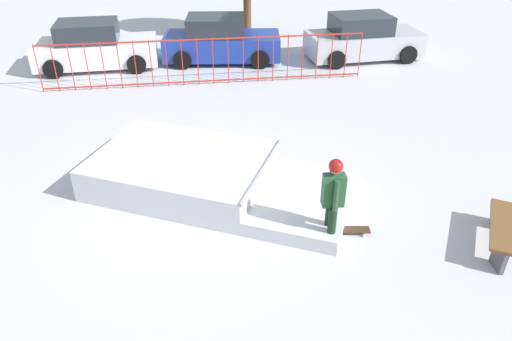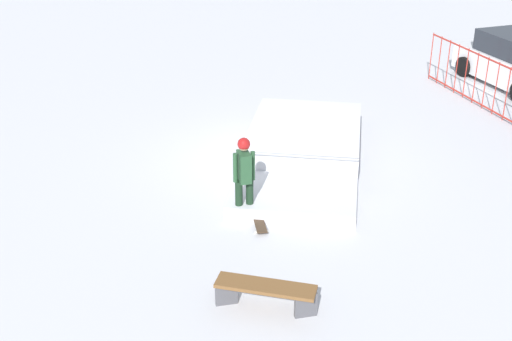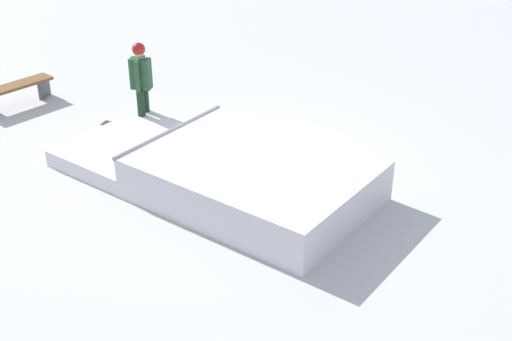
{
  "view_description": "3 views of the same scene",
  "coord_description": "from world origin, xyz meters",
  "px_view_note": "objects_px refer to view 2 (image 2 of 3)",
  "views": [
    {
      "loc": [
        0.69,
        -8.1,
        5.68
      ],
      "look_at": [
        1.18,
        -0.23,
        0.9
      ],
      "focal_mm": 33.76,
      "sensor_mm": 36.0,
      "label": 1
    },
    {
      "loc": [
        13.91,
        -3.75,
        6.64
      ],
      "look_at": [
        2.41,
        -1.08,
        1.0
      ],
      "focal_mm": 46.95,
      "sensor_mm": 36.0,
      "label": 2
    },
    {
      "loc": [
        -2.85,
        10.0,
        5.69
      ],
      "look_at": [
        -0.43,
        0.92,
        0.6
      ],
      "focal_mm": 48.04,
      "sensor_mm": 36.0,
      "label": 3
    }
  ],
  "objects_px": {
    "skate_ramp": "(303,148)",
    "skater": "(244,172)",
    "park_bench": "(266,291)",
    "skateboard": "(259,223)"
  },
  "relations": [
    {
      "from": "skate_ramp",
      "to": "skater",
      "type": "relative_size",
      "value": 3.47
    },
    {
      "from": "park_bench",
      "to": "skate_ramp",
      "type": "bearing_deg",
      "value": 157.39
    },
    {
      "from": "skate_ramp",
      "to": "skater",
      "type": "distance_m",
      "value": 3.12
    },
    {
      "from": "skater",
      "to": "skateboard",
      "type": "relative_size",
      "value": 2.12
    },
    {
      "from": "skater",
      "to": "skate_ramp",
      "type": "bearing_deg",
      "value": 138.42
    },
    {
      "from": "skate_ramp",
      "to": "park_bench",
      "type": "height_order",
      "value": "skate_ramp"
    },
    {
      "from": "skater",
      "to": "skateboard",
      "type": "distance_m",
      "value": 1.04
    },
    {
      "from": "skateboard",
      "to": "park_bench",
      "type": "xyz_separation_m",
      "value": [
        2.6,
        -0.52,
        0.28
      ]
    },
    {
      "from": "park_bench",
      "to": "skateboard",
      "type": "bearing_deg",
      "value": 168.76
    },
    {
      "from": "park_bench",
      "to": "skater",
      "type": "bearing_deg",
      "value": 174.19
    }
  ]
}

